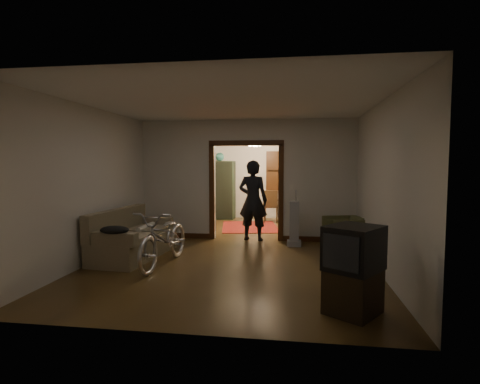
% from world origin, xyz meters
% --- Properties ---
extents(floor, '(5.00, 8.50, 0.01)m').
position_xyz_m(floor, '(0.00, 0.00, 0.00)').
color(floor, '#342410').
rests_on(floor, ground).
extents(ceiling, '(5.00, 8.50, 0.01)m').
position_xyz_m(ceiling, '(0.00, 0.00, 2.80)').
color(ceiling, white).
rests_on(ceiling, floor).
extents(wall_back, '(5.00, 0.02, 2.80)m').
position_xyz_m(wall_back, '(0.00, 4.25, 1.40)').
color(wall_back, beige).
rests_on(wall_back, floor).
extents(wall_left, '(0.02, 8.50, 2.80)m').
position_xyz_m(wall_left, '(-2.50, 0.00, 1.40)').
color(wall_left, beige).
rests_on(wall_left, floor).
extents(wall_right, '(0.02, 8.50, 2.80)m').
position_xyz_m(wall_right, '(2.50, 0.00, 1.40)').
color(wall_right, beige).
rests_on(wall_right, floor).
extents(partition_wall, '(5.00, 0.14, 2.80)m').
position_xyz_m(partition_wall, '(0.00, 0.75, 1.40)').
color(partition_wall, beige).
rests_on(partition_wall, floor).
extents(door_casing, '(1.74, 0.20, 2.32)m').
position_xyz_m(door_casing, '(0.00, 0.75, 1.10)').
color(door_casing, '#341B0B').
rests_on(door_casing, floor).
extents(far_window, '(0.98, 0.06, 1.28)m').
position_xyz_m(far_window, '(0.70, 4.21, 1.55)').
color(far_window, black).
rests_on(far_window, wall_back).
extents(chandelier, '(0.24, 0.24, 0.24)m').
position_xyz_m(chandelier, '(0.00, 2.50, 2.35)').
color(chandelier, '#FFE0A5').
rests_on(chandelier, ceiling).
extents(light_switch, '(0.08, 0.01, 0.12)m').
position_xyz_m(light_switch, '(1.05, 0.68, 1.25)').
color(light_switch, silver).
rests_on(light_switch, partition_wall).
extents(sofa, '(1.06, 2.06, 0.91)m').
position_xyz_m(sofa, '(-1.91, -1.20, 0.46)').
color(sofa, brown).
rests_on(sofa, floor).
extents(rolled_paper, '(0.10, 0.76, 0.10)m').
position_xyz_m(rolled_paper, '(-1.81, -0.90, 0.53)').
color(rolled_paper, beige).
rests_on(rolled_paper, sofa).
extents(jacket, '(0.49, 0.37, 0.14)m').
position_xyz_m(jacket, '(-1.86, -2.11, 0.68)').
color(jacket, black).
rests_on(jacket, sofa).
extents(bicycle, '(0.79, 1.92, 0.99)m').
position_xyz_m(bicycle, '(-1.13, -1.71, 0.49)').
color(bicycle, silver).
rests_on(bicycle, floor).
extents(armchair, '(0.93, 0.91, 0.70)m').
position_xyz_m(armchair, '(2.15, -0.07, 0.35)').
color(armchair, '#4D4F2C').
rests_on(armchair, floor).
extents(tv_stand, '(0.77, 0.78, 0.53)m').
position_xyz_m(tv_stand, '(1.81, -3.43, 0.26)').
color(tv_stand, black).
rests_on(tv_stand, floor).
extents(crt_tv, '(0.80, 0.82, 0.53)m').
position_xyz_m(crt_tv, '(1.81, -3.43, 0.79)').
color(crt_tv, black).
rests_on(crt_tv, tv_stand).
extents(vacuum, '(0.36, 0.33, 0.98)m').
position_xyz_m(vacuum, '(1.12, 0.17, 0.49)').
color(vacuum, gray).
rests_on(vacuum, floor).
extents(person, '(0.75, 0.56, 1.87)m').
position_xyz_m(person, '(0.17, 0.66, 0.93)').
color(person, black).
rests_on(person, floor).
extents(oriental_rug, '(1.82, 2.21, 0.02)m').
position_xyz_m(oriental_rug, '(-0.12, 2.44, 0.01)').
color(oriental_rug, maroon).
rests_on(oriental_rug, floor).
extents(locker, '(0.95, 0.54, 1.86)m').
position_xyz_m(locker, '(-1.26, 3.93, 0.93)').
color(locker, '#1D2F1C').
rests_on(locker, floor).
extents(globe, '(0.28, 0.28, 0.28)m').
position_xyz_m(globe, '(-1.26, 3.93, 1.94)').
color(globe, '#1E5972').
rests_on(globe, locker).
extents(desk, '(0.99, 0.74, 0.65)m').
position_xyz_m(desk, '(1.06, 3.83, 0.33)').
color(desk, black).
rests_on(desk, floor).
extents(desk_chair, '(0.53, 0.53, 0.98)m').
position_xyz_m(desk_chair, '(0.42, 3.38, 0.49)').
color(desk_chair, black).
rests_on(desk_chair, floor).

